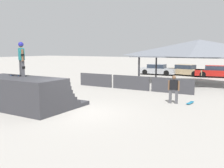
# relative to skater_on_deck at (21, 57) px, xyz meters

# --- Properties ---
(ground_plane) EXTENTS (160.00, 160.00, 0.00)m
(ground_plane) POSITION_rel_skater_on_deck_xyz_m (3.14, 0.49, -2.65)
(ground_plane) COLOR #ADA8A0
(quarter_pipe_ramp) EXTENTS (5.08, 3.64, 1.62)m
(quarter_pipe_ramp) POSITION_rel_skater_on_deck_xyz_m (0.14, -0.12, -1.92)
(quarter_pipe_ramp) COLOR #38383D
(quarter_pipe_ramp) RESTS_ON ground
(skater_on_deck) EXTENTS (0.74, 0.52, 1.79)m
(skater_on_deck) POSITION_rel_skater_on_deck_xyz_m (0.00, 0.00, 0.00)
(skater_on_deck) COLOR #4C4C51
(skater_on_deck) RESTS_ON quarter_pipe_ramp
(skateboard_on_deck) EXTENTS (0.87, 0.31, 0.09)m
(skateboard_on_deck) POSITION_rel_skater_on_deck_xyz_m (-0.49, 0.01, -0.97)
(skateboard_on_deck) COLOR blue
(skateboard_on_deck) RESTS_ON quarter_pipe_ramp
(bystander_walking) EXTENTS (0.64, 0.28, 1.59)m
(bystander_walking) POSITION_rel_skater_on_deck_xyz_m (6.60, 4.85, -1.77)
(bystander_walking) COLOR #4C4C51
(bystander_walking) RESTS_ON ground
(skateboard_on_ground) EXTENTS (0.28, 0.79, 0.09)m
(skateboard_on_ground) POSITION_rel_skater_on_deck_xyz_m (7.46, 5.24, -2.59)
(skateboard_on_ground) COLOR silver
(skateboard_on_ground) RESTS_ON ground
(barrier_fence) EXTENTS (9.42, 0.12, 1.05)m
(barrier_fence) POSITION_rel_skater_on_deck_xyz_m (2.35, 8.08, -2.13)
(barrier_fence) COLOR #3D3D42
(barrier_fence) RESTS_ON ground
(pavilion_shelter) EXTENTS (10.75, 5.03, 3.85)m
(pavilion_shelter) POSITION_rel_skater_on_deck_xyz_m (6.16, 13.40, 0.44)
(pavilion_shelter) COLOR #2D2D33
(pavilion_shelter) RESTS_ON ground
(parked_car_silver) EXTENTS (4.36, 1.76, 1.27)m
(parked_car_silver) POSITION_rel_skater_on_deck_xyz_m (0.21, 19.70, -2.05)
(parked_car_silver) COLOR #A8AAAF
(parked_car_silver) RESTS_ON ground
(parked_car_tan) EXTENTS (4.62, 2.48, 1.27)m
(parked_car_tan) POSITION_rel_skater_on_deck_xyz_m (3.42, 20.44, -2.05)
(parked_car_tan) COLOR tan
(parked_car_tan) RESTS_ON ground
(parked_car_red) EXTENTS (4.50, 2.37, 1.27)m
(parked_car_red) POSITION_rel_skater_on_deck_xyz_m (6.64, 20.31, -2.05)
(parked_car_red) COLOR red
(parked_car_red) RESTS_ON ground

